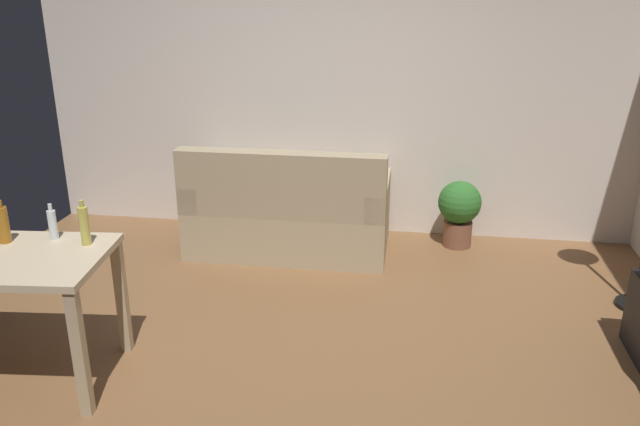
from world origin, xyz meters
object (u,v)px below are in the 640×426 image
object	(u,v)px
couch	(288,216)
bottle_squat	(84,225)
potted_plant	(459,209)
bottle_amber	(3,224)
bottle_clear	(53,224)

from	to	relation	value
couch	bottle_squat	distance (m)	2.05
potted_plant	bottle_squat	world-z (taller)	bottle_squat
bottle_amber	potted_plant	bearing A→B (deg)	39.20
potted_plant	bottle_clear	size ratio (longest dim) A/B	2.70
couch	bottle_clear	xyz separation A→B (m)	(-1.00, -1.76, 0.54)
bottle_clear	bottle_squat	world-z (taller)	bottle_squat
bottle_amber	bottle_squat	size ratio (longest dim) A/B	0.95
bottle_amber	bottle_squat	world-z (taller)	bottle_squat
potted_plant	bottle_amber	bearing A→B (deg)	-140.80
couch	potted_plant	size ratio (longest dim) A/B	2.86
bottle_amber	bottle_squat	bearing A→B (deg)	4.87
bottle_clear	bottle_squat	xyz separation A→B (m)	(0.22, -0.05, 0.02)
couch	potted_plant	bearing A→B (deg)	-167.46
bottle_amber	bottle_clear	xyz separation A→B (m)	(0.25, 0.09, -0.02)
bottle_amber	bottle_clear	distance (m)	0.26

